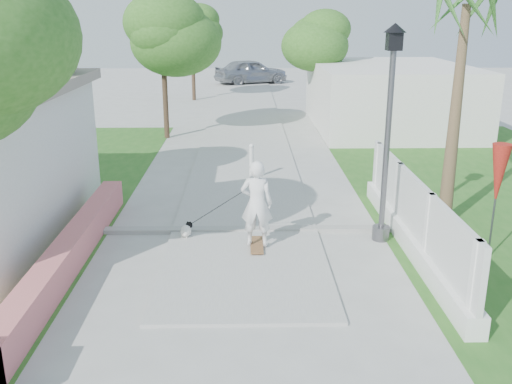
{
  "coord_description": "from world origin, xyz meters",
  "views": [
    {
      "loc": [
        0.03,
        -5.73,
        4.62
      ],
      "look_at": [
        0.24,
        5.43,
        1.1
      ],
      "focal_mm": 40.0,
      "sensor_mm": 36.0,
      "label": 1
    }
  ],
  "objects_px": {
    "patio_umbrella": "(499,176)",
    "skateboarder": "(229,207)",
    "dog": "(186,230)",
    "bollard": "(251,161)",
    "street_lamp": "(388,127)",
    "parked_car": "(251,71)"
  },
  "relations": [
    {
      "from": "patio_umbrella",
      "to": "skateboarder",
      "type": "distance_m",
      "value": 5.25
    },
    {
      "from": "patio_umbrella",
      "to": "skateboarder",
      "type": "relative_size",
      "value": 1.23
    },
    {
      "from": "skateboarder",
      "to": "dog",
      "type": "height_order",
      "value": "skateboarder"
    },
    {
      "from": "patio_umbrella",
      "to": "bollard",
      "type": "bearing_deg",
      "value": 129.91
    },
    {
      "from": "street_lamp",
      "to": "patio_umbrella",
      "type": "bearing_deg",
      "value": -27.76
    },
    {
      "from": "dog",
      "to": "parked_car",
      "type": "height_order",
      "value": "parked_car"
    },
    {
      "from": "dog",
      "to": "parked_car",
      "type": "relative_size",
      "value": 0.1
    },
    {
      "from": "skateboarder",
      "to": "bollard",
      "type": "bearing_deg",
      "value": -90.17
    },
    {
      "from": "bollard",
      "to": "parked_car",
      "type": "relative_size",
      "value": 0.22
    },
    {
      "from": "bollard",
      "to": "dog",
      "type": "relative_size",
      "value": 2.26
    },
    {
      "from": "skateboarder",
      "to": "dog",
      "type": "xyz_separation_m",
      "value": [
        -0.92,
        0.36,
        -0.64
      ]
    },
    {
      "from": "skateboarder",
      "to": "dog",
      "type": "bearing_deg",
      "value": -15.14
    },
    {
      "from": "bollard",
      "to": "parked_car",
      "type": "distance_m",
      "value": 23.48
    },
    {
      "from": "street_lamp",
      "to": "bollard",
      "type": "height_order",
      "value": "street_lamp"
    },
    {
      "from": "parked_car",
      "to": "dog",
      "type": "bearing_deg",
      "value": 152.98
    },
    {
      "from": "street_lamp",
      "to": "patio_umbrella",
      "type": "xyz_separation_m",
      "value": [
        1.9,
        -1.0,
        -0.74
      ]
    },
    {
      "from": "parked_car",
      "to": "patio_umbrella",
      "type": "bearing_deg",
      "value": 165.0
    },
    {
      "from": "street_lamp",
      "to": "bollard",
      "type": "xyz_separation_m",
      "value": [
        -2.7,
        4.5,
        -1.84
      ]
    },
    {
      "from": "patio_umbrella",
      "to": "parked_car",
      "type": "xyz_separation_m",
      "value": [
        -4.36,
        28.98,
        -0.85
      ]
    },
    {
      "from": "bollard",
      "to": "skateboarder",
      "type": "relative_size",
      "value": 0.58
    },
    {
      "from": "skateboarder",
      "to": "parked_car",
      "type": "bearing_deg",
      "value": -85.44
    },
    {
      "from": "dog",
      "to": "street_lamp",
      "type": "bearing_deg",
      "value": 16.53
    }
  ]
}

